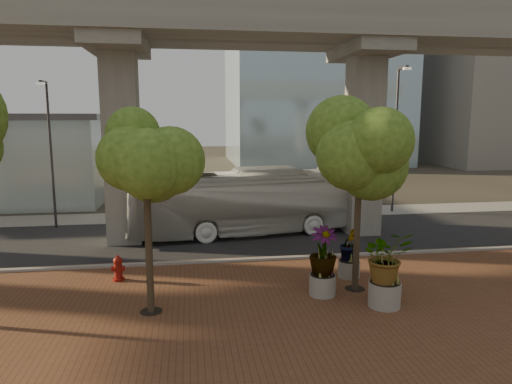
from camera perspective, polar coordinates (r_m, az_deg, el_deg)
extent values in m
plane|color=#322D24|center=(21.45, -0.33, -7.05)|extent=(160.00, 160.00, 0.00)
cube|color=brown|center=(14.06, 4.46, -15.96)|extent=(70.00, 13.00, 0.06)
cube|color=black|center=(23.36, -1.03, -5.65)|extent=(90.00, 8.00, 0.04)
cube|color=gray|center=(19.54, 0.50, -8.45)|extent=(70.00, 0.25, 0.16)
cube|color=gray|center=(28.67, -2.45, -2.84)|extent=(90.00, 3.00, 0.06)
cube|color=gray|center=(21.47, -0.52, 21.28)|extent=(72.00, 2.40, 1.80)
cube|color=gray|center=(24.59, -1.62, 19.73)|extent=(72.00, 2.40, 1.80)
cube|color=gray|center=(25.94, -1.94, 22.33)|extent=(72.00, 0.12, 1.00)
cube|color=gray|center=(69.92, 28.19, 13.04)|extent=(18.00, 16.00, 24.00)
imported|color=silver|center=(23.64, -1.19, -1.30)|extent=(12.46, 4.43, 3.40)
cylinder|color=maroon|center=(17.95, -16.78, -10.37)|extent=(0.43, 0.43, 0.10)
cylinder|color=maroon|center=(17.84, -16.83, -9.32)|extent=(0.29, 0.29, 0.69)
sphere|color=maroon|center=(17.74, -16.89, -8.25)|extent=(0.34, 0.34, 0.34)
cylinder|color=maroon|center=(17.69, -16.91, -7.77)|extent=(0.10, 0.10, 0.12)
cylinder|color=maroon|center=(17.82, -16.84, -9.14)|extent=(0.48, 0.19, 0.19)
cylinder|color=gray|center=(15.45, 15.76, -12.18)|extent=(1.03, 1.03, 0.80)
imported|color=#396119|center=(15.05, 15.97, -7.73)|extent=(2.28, 2.28, 1.71)
cylinder|color=#ACA69B|center=(15.96, 8.29, -11.41)|extent=(0.90, 0.90, 0.70)
imported|color=#396119|center=(15.58, 8.39, -7.35)|extent=(2.21, 2.21, 1.65)
cylinder|color=gray|center=(17.81, 11.53, -9.40)|extent=(0.81, 0.81, 0.63)
imported|color=#396119|center=(17.52, 11.63, -6.31)|extent=(1.81, 1.81, 1.36)
cylinder|color=#4A3C2A|center=(14.38, -13.23, -7.51)|extent=(0.22, 0.22, 3.73)
cylinder|color=black|center=(15.01, -12.96, -14.33)|extent=(0.70, 0.70, 0.01)
cylinder|color=#4A3C2A|center=(16.23, 12.48, -5.55)|extent=(0.22, 0.22, 3.74)
cylinder|color=black|center=(16.79, 12.26, -11.72)|extent=(0.70, 0.70, 0.01)
cylinder|color=#2B2A2F|center=(26.99, -24.21, 4.00)|extent=(0.14, 0.14, 7.80)
cube|color=#2B2A2F|center=(26.50, -25.06, 12.33)|extent=(0.15, 0.98, 0.15)
cube|color=silver|center=(26.03, -25.36, 12.16)|extent=(0.39, 0.20, 0.12)
cylinder|color=#2D2C31|center=(30.33, 17.00, 6.03)|extent=(0.16, 0.16, 9.00)
cube|color=#2D2C31|center=(29.94, 17.89, 14.58)|extent=(0.17, 1.12, 0.17)
cube|color=silver|center=(29.43, 18.38, 14.44)|extent=(0.45, 0.22, 0.13)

